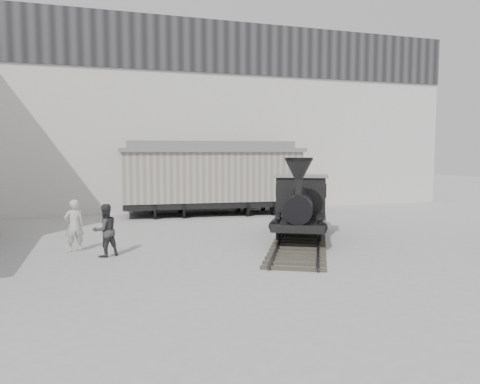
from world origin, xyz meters
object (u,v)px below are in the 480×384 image
object	(u,v)px
locomotive	(301,210)
visitor_b	(105,230)
visitor_a	(74,226)
boxcar	(212,176)

from	to	relation	value
locomotive	visitor_b	bearing A→B (deg)	-146.21
locomotive	visitor_b	world-z (taller)	locomotive
locomotive	visitor_a	bearing A→B (deg)	-154.64
boxcar	visitor_a	world-z (taller)	boxcar
locomotive	visitor_b	xyz separation A→B (m)	(-7.50, -0.78, -0.30)
locomotive	boxcar	distance (m)	8.34
boxcar	locomotive	bearing A→B (deg)	-74.31
locomotive	boxcar	xyz separation A→B (m)	(-1.49, 8.15, 0.95)
visitor_a	visitor_b	world-z (taller)	visitor_a
boxcar	visitor_b	bearing A→B (deg)	-118.61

